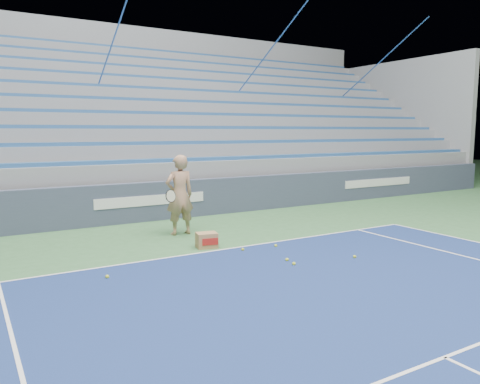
# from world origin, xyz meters

# --- Properties ---
(sponsor_barrier) EXTENTS (30.00, 0.32, 1.10)m
(sponsor_barrier) POSITION_xyz_m (0.00, 15.88, 0.55)
(sponsor_barrier) COLOR #3A4259
(sponsor_barrier) RESTS_ON ground
(bleachers) EXTENTS (31.00, 9.15, 7.30)m
(bleachers) POSITION_xyz_m (0.00, 21.60, 2.36)
(bleachers) COLOR gray
(bleachers) RESTS_ON ground
(tennis_player) EXTENTS (0.97, 0.86, 1.96)m
(tennis_player) POSITION_xyz_m (0.01, 13.77, 0.98)
(tennis_player) COLOR tan
(tennis_player) RESTS_ON ground
(ball_box) EXTENTS (0.50, 0.42, 0.33)m
(ball_box) POSITION_xyz_m (-0.03, 12.26, 0.17)
(ball_box) COLOR #9E774C
(ball_box) RESTS_ON ground
(tennis_ball_0) EXTENTS (0.07, 0.07, 0.07)m
(tennis_ball_0) POSITION_xyz_m (1.29, 11.51, 0.03)
(tennis_ball_0) COLOR yellow
(tennis_ball_0) RESTS_ON ground
(tennis_ball_1) EXTENTS (0.07, 0.07, 0.07)m
(tennis_ball_1) POSITION_xyz_m (0.83, 10.48, 0.03)
(tennis_ball_1) COLOR yellow
(tennis_ball_1) RESTS_ON ground
(tennis_ball_2) EXTENTS (0.07, 0.07, 0.07)m
(tennis_ball_2) POSITION_xyz_m (0.77, 10.19, 0.03)
(tennis_ball_2) COLOR yellow
(tennis_ball_2) RESTS_ON ground
(tennis_ball_3) EXTENTS (0.07, 0.07, 0.07)m
(tennis_ball_3) POSITION_xyz_m (0.50, 11.61, 0.03)
(tennis_ball_3) COLOR yellow
(tennis_ball_3) RESTS_ON ground
(tennis_ball_4) EXTENTS (0.07, 0.07, 0.07)m
(tennis_ball_4) POSITION_xyz_m (-2.48, 11.20, 0.03)
(tennis_ball_4) COLOR yellow
(tennis_ball_4) RESTS_ON ground
(tennis_ball_5) EXTENTS (0.07, 0.07, 0.07)m
(tennis_ball_5) POSITION_xyz_m (2.12, 9.96, 0.03)
(tennis_ball_5) COLOR yellow
(tennis_ball_5) RESTS_ON ground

